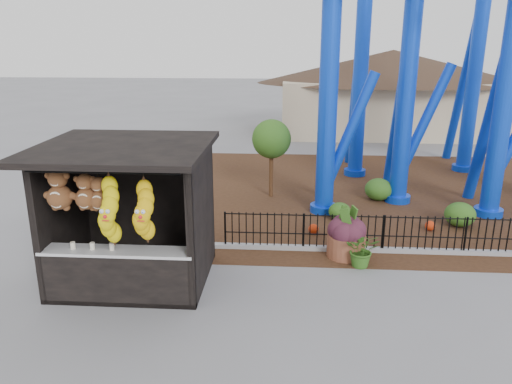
# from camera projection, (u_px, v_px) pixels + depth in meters

# --- Properties ---
(ground) EXTENTS (120.00, 120.00, 0.00)m
(ground) POSITION_uv_depth(u_px,v_px,m) (266.00, 310.00, 9.95)
(ground) COLOR slate
(ground) RESTS_ON ground
(mulch_bed) EXTENTS (18.00, 12.00, 0.02)m
(mulch_bed) POSITION_uv_depth(u_px,v_px,m) (392.00, 194.00, 17.32)
(mulch_bed) COLOR #331E11
(mulch_bed) RESTS_ON ground
(curb) EXTENTS (18.00, 0.18, 0.12)m
(curb) POSITION_uv_depth(u_px,v_px,m) (431.00, 251.00, 12.54)
(curb) COLOR gray
(curb) RESTS_ON ground
(prize_booth) EXTENTS (3.50, 3.40, 3.12)m
(prize_booth) POSITION_uv_depth(u_px,v_px,m) (127.00, 219.00, 10.57)
(prize_booth) COLOR black
(prize_booth) RESTS_ON ground
(picket_fence) EXTENTS (12.20, 0.06, 1.00)m
(picket_fence) POSITION_uv_depth(u_px,v_px,m) (470.00, 236.00, 12.35)
(picket_fence) COLOR black
(picket_fence) RESTS_ON ground
(terracotta_planter) EXTENTS (0.97, 0.97, 0.57)m
(terracotta_planter) POSITION_uv_depth(u_px,v_px,m) (346.00, 246.00, 12.33)
(terracotta_planter) COLOR brown
(terracotta_planter) RESTS_ON ground
(planter_foliage) EXTENTS (0.70, 0.70, 0.64)m
(planter_foliage) POSITION_uv_depth(u_px,v_px,m) (347.00, 223.00, 12.15)
(planter_foliage) COLOR #381622
(planter_foliage) RESTS_ON terracotta_planter
(potted_plant) EXTENTS (0.82, 0.72, 0.88)m
(potted_plant) POSITION_uv_depth(u_px,v_px,m) (362.00, 249.00, 11.74)
(potted_plant) COLOR #1C5619
(potted_plant) RESTS_ON ground
(landscaping) EXTENTS (7.82, 3.79, 0.73)m
(landscaping) POSITION_uv_depth(u_px,v_px,m) (429.00, 205.00, 15.22)
(landscaping) COLOR #295017
(landscaping) RESTS_ON mulch_bed
(pavilion) EXTENTS (15.00, 15.00, 4.80)m
(pavilion) POSITION_uv_depth(u_px,v_px,m) (391.00, 78.00, 27.73)
(pavilion) COLOR #BFAD8C
(pavilion) RESTS_ON ground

